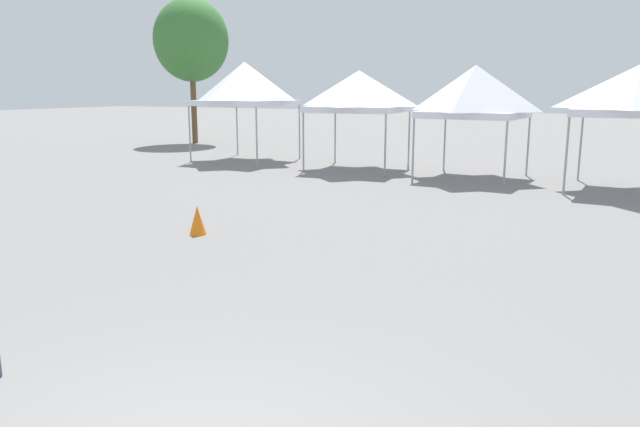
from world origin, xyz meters
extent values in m
cylinder|color=#9E9EA3|center=(-11.97, 15.10, 1.14)|extent=(0.06, 0.06, 2.28)
cylinder|color=#9E9EA3|center=(-9.00, 15.05, 1.14)|extent=(0.06, 0.06, 2.28)
cylinder|color=#9E9EA3|center=(-11.92, 18.07, 1.14)|extent=(0.06, 0.06, 2.28)
cylinder|color=#9E9EA3|center=(-8.95, 18.02, 1.14)|extent=(0.06, 0.06, 2.28)
pyramid|color=white|center=(-10.46, 16.56, 2.98)|extent=(3.17, 3.17, 1.40)
cube|color=white|center=(-10.46, 16.56, 2.18)|extent=(3.14, 3.14, 0.20)
cylinder|color=#9E9EA3|center=(-6.97, 14.70, 1.06)|extent=(0.06, 0.06, 2.13)
cylinder|color=#9E9EA3|center=(-4.18, 14.89, 1.06)|extent=(0.06, 0.06, 2.13)
cylinder|color=#9E9EA3|center=(-7.15, 17.48, 1.06)|extent=(0.06, 0.06, 2.13)
cylinder|color=#9E9EA3|center=(-4.37, 17.67, 1.06)|extent=(0.06, 0.06, 2.13)
pyramid|color=white|center=(-5.67, 16.18, 2.71)|extent=(3.12, 3.12, 1.17)
cube|color=white|center=(-5.67, 16.18, 2.03)|extent=(3.09, 3.09, 0.20)
cylinder|color=#9E9EA3|center=(-3.20, 14.66, 1.02)|extent=(0.06, 0.06, 2.03)
cylinder|color=#9E9EA3|center=(-0.48, 14.46, 1.02)|extent=(0.06, 0.06, 2.03)
cylinder|color=#9E9EA3|center=(-3.01, 17.38, 1.02)|extent=(0.06, 0.06, 2.03)
cylinder|color=#9E9EA3|center=(-0.29, 17.19, 1.02)|extent=(0.06, 0.06, 2.03)
pyramid|color=white|center=(-1.75, 15.92, 2.72)|extent=(3.06, 3.06, 1.36)
cube|color=white|center=(-1.75, 15.92, 1.93)|extent=(3.03, 3.03, 0.20)
cylinder|color=#9E9EA3|center=(1.13, 13.96, 1.10)|extent=(0.06, 0.06, 2.19)
cylinder|color=#9E9EA3|center=(1.25, 16.83, 1.10)|extent=(0.06, 0.06, 2.19)
pyramid|color=white|center=(2.63, 15.33, 2.76)|extent=(3.15, 3.15, 1.13)
cube|color=white|center=(2.63, 15.33, 2.09)|extent=(3.12, 3.12, 0.20)
cylinder|color=brown|center=(-17.09, 21.80, 1.79)|extent=(0.28, 0.28, 3.58)
ellipsoid|color=#387233|center=(-17.09, 21.80, 5.04)|extent=(3.65, 3.65, 4.02)
cone|color=orange|center=(-4.54, 6.10, 0.27)|extent=(0.32, 0.32, 0.55)
camera|label=1|loc=(2.58, -2.76, 2.70)|focal=34.09mm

